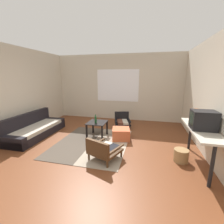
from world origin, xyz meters
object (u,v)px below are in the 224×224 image
at_px(couch, 35,129).
at_px(armchair_by_window, 122,120).
at_px(glass_bottle, 96,119).
at_px(armchair_striped_foreground, 103,149).
at_px(wicker_basket, 181,155).
at_px(crt_television, 203,120).
at_px(ottoman_orange, 121,134).
at_px(coffee_table, 97,125).
at_px(clay_vase, 195,117).
at_px(console_shelf, 201,132).

height_order(couch, armchair_by_window, couch).
xyz_separation_m(couch, glass_bottle, (1.91, 0.28, 0.36)).
xyz_separation_m(armchair_striped_foreground, wicker_basket, (1.66, 0.34, -0.11)).
height_order(crt_television, glass_bottle, crt_television).
xyz_separation_m(couch, armchair_striped_foreground, (2.49, -0.87, 0.04)).
xyz_separation_m(armchair_by_window, armchair_striped_foreground, (-0.00, -2.42, 0.03)).
bearing_deg(wicker_basket, armchair_by_window, 128.48).
distance_m(ottoman_orange, wicker_basket, 1.73).
height_order(coffee_table, clay_vase, clay_vase).
distance_m(clay_vase, wicker_basket, 0.93).
bearing_deg(console_shelf, glass_bottle, 161.76).
relative_size(couch, clay_vase, 6.43).
relative_size(coffee_table, armchair_by_window, 0.80).
height_order(couch, armchair_striped_foreground, couch).
bearing_deg(coffee_table, armchair_by_window, 64.52).
bearing_deg(clay_vase, glass_bottle, 171.54).
bearing_deg(glass_bottle, console_shelf, -18.24).
height_order(glass_bottle, wicker_basket, glass_bottle).
xyz_separation_m(couch, crt_television, (4.45, -0.62, 0.77)).
bearing_deg(couch, glass_bottle, 8.21).
bearing_deg(armchair_by_window, crt_television, -47.87).
relative_size(coffee_table, clay_vase, 1.94).
xyz_separation_m(armchair_striped_foreground, crt_television, (1.97, 0.25, 0.73)).
distance_m(coffee_table, armchair_striped_foreground, 1.36).
height_order(armchair_striped_foreground, crt_television, crt_television).
distance_m(coffee_table, ottoman_orange, 0.77).
xyz_separation_m(coffee_table, clay_vase, (2.53, -0.47, 0.53)).
xyz_separation_m(couch, console_shelf, (4.46, -0.56, 0.50)).
xyz_separation_m(coffee_table, wicker_basket, (2.22, -0.90, -0.24)).
bearing_deg(couch, armchair_by_window, 31.91).
distance_m(couch, glass_bottle, 1.96).
height_order(armchair_by_window, ottoman_orange, armchair_by_window).
xyz_separation_m(ottoman_orange, glass_bottle, (-0.75, -0.08, 0.41)).
bearing_deg(crt_television, console_shelf, 86.83).
relative_size(ottoman_orange, wicker_basket, 1.64).
bearing_deg(crt_television, ottoman_orange, 151.49).
bearing_deg(console_shelf, crt_television, -93.17).
height_order(ottoman_orange, crt_television, crt_television).
distance_m(couch, armchair_by_window, 2.93).
bearing_deg(ottoman_orange, coffee_table, 179.31).
xyz_separation_m(coffee_table, glass_bottle, (-0.01, -0.09, 0.20)).
bearing_deg(armchair_striped_foreground, wicker_basket, 11.59).
relative_size(armchair_striped_foreground, crt_television, 1.80).
xyz_separation_m(armchair_striped_foreground, glass_bottle, (-0.58, 1.15, 0.32)).
bearing_deg(ottoman_orange, console_shelf, -27.06).
xyz_separation_m(clay_vase, wicker_basket, (-0.31, -0.43, -0.77)).
relative_size(armchair_by_window, glass_bottle, 3.01).
bearing_deg(ottoman_orange, armchair_striped_foreground, -98.00).
bearing_deg(wicker_basket, clay_vase, 54.14).
relative_size(ottoman_orange, glass_bottle, 1.98).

